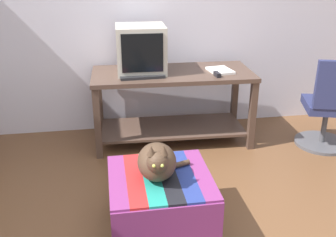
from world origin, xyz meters
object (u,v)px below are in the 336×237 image
at_px(tv_monitor, 141,50).
at_px(stapler, 217,74).
at_px(book, 220,70).
at_px(desk, 172,94).
at_px(ottoman_with_blanket, 160,202).
at_px(office_chair, 329,110).
at_px(keyboard, 142,76).
at_px(cat, 157,162).

relative_size(tv_monitor, stapler, 4.18).
distance_m(book, stapler, 0.17).
xyz_separation_m(desk, stapler, (0.37, -0.22, 0.24)).
bearing_deg(ottoman_with_blanket, tv_monitor, 88.88).
bearing_deg(ottoman_with_blanket, stapler, 58.79).
bearing_deg(ottoman_with_blanket, office_chair, 28.81).
distance_m(tv_monitor, book, 0.77).
bearing_deg(keyboard, ottoman_with_blanket, -93.39).
height_order(tv_monitor, cat, tv_monitor).
xyz_separation_m(cat, office_chair, (1.76, 0.97, -0.14)).
relative_size(desk, ottoman_with_blanket, 2.30).
relative_size(cat, office_chair, 0.43).
xyz_separation_m(tv_monitor, cat, (-0.05, -1.42, -0.40)).
xyz_separation_m(office_chair, stapler, (-1.05, 0.18, 0.34)).
relative_size(ottoman_with_blanket, office_chair, 0.75).
bearing_deg(ottoman_with_blanket, book, 59.36).
distance_m(ottoman_with_blanket, cat, 0.32).
height_order(desk, ottoman_with_blanket, desk).
bearing_deg(stapler, keyboard, 170.53).
height_order(tv_monitor, keyboard, tv_monitor).
relative_size(tv_monitor, keyboard, 1.15).
bearing_deg(book, cat, -129.62).
xyz_separation_m(tv_monitor, stapler, (0.66, -0.26, -0.19)).
xyz_separation_m(book, cat, (-0.79, -1.31, -0.20)).
relative_size(book, cat, 0.68).
bearing_deg(tv_monitor, office_chair, -12.62).
relative_size(ottoman_with_blanket, stapler, 6.07).
height_order(keyboard, stapler, stapler).
relative_size(tv_monitor, office_chair, 0.52).
bearing_deg(office_chair, cat, 45.29).
xyz_separation_m(ottoman_with_blanket, cat, (-0.02, -0.02, 0.32)).
relative_size(tv_monitor, cat, 1.20).
relative_size(desk, keyboard, 3.84).
bearing_deg(keyboard, tv_monitor, 83.74).
xyz_separation_m(book, ottoman_with_blanket, (-0.77, -1.29, -0.52)).
xyz_separation_m(tv_monitor, keyboard, (-0.01, -0.18, -0.20)).
distance_m(tv_monitor, ottoman_with_blanket, 1.58).
relative_size(keyboard, office_chair, 0.45).
bearing_deg(stapler, cat, -124.48).
bearing_deg(keyboard, book, 3.02).
xyz_separation_m(cat, stapler, (0.71, 1.16, 0.20)).
distance_m(ottoman_with_blanket, office_chair, 2.00).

